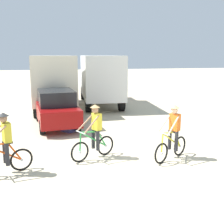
% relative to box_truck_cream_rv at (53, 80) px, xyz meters
% --- Properties ---
extents(ground_plane, '(120.00, 120.00, 0.00)m').
position_rel_box_truck_cream_rv_xyz_m(ground_plane, '(2.74, -10.69, -1.87)').
color(ground_plane, beige).
extents(box_truck_cream_rv, '(2.51, 6.80, 3.35)m').
position_rel_box_truck_cream_rv_xyz_m(box_truck_cream_rv, '(0.00, 0.00, 0.00)').
color(box_truck_cream_rv, beige).
rests_on(box_truck_cream_rv, ground).
extents(box_truck_white_box, '(2.72, 6.86, 3.35)m').
position_rel_box_truck_cream_rv_xyz_m(box_truck_white_box, '(3.15, 0.85, 0.00)').
color(box_truck_white_box, white).
rests_on(box_truck_white_box, ground).
extents(sedan_parked, '(2.17, 4.35, 1.76)m').
position_rel_box_truck_cream_rv_xyz_m(sedan_parked, '(0.07, -4.39, -0.99)').
color(sedan_parked, maroon).
rests_on(sedan_parked, ground).
extents(cyclist_orange_shirt, '(1.63, 0.78, 1.82)m').
position_rel_box_truck_cream_rv_xyz_m(cyclist_orange_shirt, '(-1.51, -9.80, -1.03)').
color(cyclist_orange_shirt, black).
rests_on(cyclist_orange_shirt, ground).
extents(cyclist_cowboy_hat, '(1.56, 0.88, 1.82)m').
position_rel_box_truck_cream_rv_xyz_m(cyclist_cowboy_hat, '(1.20, -9.07, -1.03)').
color(cyclist_cowboy_hat, black).
rests_on(cyclist_cowboy_hat, ground).
extents(cyclist_near_camera, '(1.50, 0.96, 1.82)m').
position_rel_box_truck_cream_rv_xyz_m(cyclist_near_camera, '(3.69, -9.69, -1.03)').
color(cyclist_near_camera, black).
rests_on(cyclist_near_camera, ground).
extents(supply_crate, '(0.84, 0.84, 0.53)m').
position_rel_box_truck_cream_rv_xyz_m(supply_crate, '(0.63, -5.45, -1.61)').
color(supply_crate, '#4C5199').
rests_on(supply_crate, ground).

